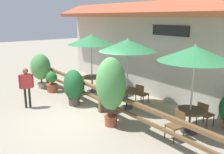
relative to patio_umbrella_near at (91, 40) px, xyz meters
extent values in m
plane|color=#9E937F|center=(2.50, -2.24, -2.50)|extent=(60.00, 60.00, 0.00)
cube|color=#BCB7A8|center=(2.50, 1.96, -0.70)|extent=(14.00, 0.40, 3.60)
cube|color=#B25133|center=(2.50, 1.41, 1.38)|extent=(14.28, 1.48, 0.70)
cube|color=black|center=(3.17, 1.73, 0.50)|extent=(1.86, 0.04, 0.42)
cube|color=brown|center=(2.50, -1.19, -1.60)|extent=(10.40, 0.14, 0.11)
cube|color=brown|center=(2.50, -1.19, -2.02)|extent=(10.40, 0.10, 0.09)
cube|color=brown|center=(-2.63, -1.19, -2.02)|extent=(0.14, 0.14, 0.95)
cube|color=brown|center=(2.50, -1.19, -2.02)|extent=(0.14, 0.14, 0.95)
cylinder|color=#B7B2A8|center=(0.00, 0.00, -1.32)|extent=(0.06, 0.06, 2.34)
cone|color=#33844C|center=(0.00, 0.00, 0.00)|extent=(2.20, 2.20, 0.45)
sphere|color=#B2ADA3|center=(0.00, 0.00, 0.23)|extent=(0.07, 0.07, 0.07)
cylinder|color=#4C3826|center=(0.00, 0.00, -1.78)|extent=(0.95, 0.95, 0.05)
cylinder|color=#333333|center=(0.00, 0.00, -2.15)|extent=(0.07, 0.07, 0.69)
cylinder|color=#333333|center=(0.00, 0.00, -2.48)|extent=(0.52, 0.52, 0.03)
cube|color=brown|center=(-0.02, -0.75, -2.07)|extent=(0.44, 0.44, 0.05)
cube|color=brown|center=(-0.03, -0.56, -1.85)|extent=(0.40, 0.06, 0.40)
cylinder|color=#2D2D2D|center=(-0.20, -0.95, -2.30)|extent=(0.04, 0.04, 0.40)
cylinder|color=#2D2D2D|center=(0.18, -0.93, -2.30)|extent=(0.04, 0.04, 0.40)
cylinder|color=#2D2D2D|center=(-0.21, -0.57, -2.30)|extent=(0.04, 0.04, 0.40)
cylinder|color=#2D2D2D|center=(0.16, -0.55, -2.30)|extent=(0.04, 0.04, 0.40)
cube|color=brown|center=(-0.06, 0.75, -2.07)|extent=(0.46, 0.46, 0.05)
cube|color=brown|center=(-0.08, 0.56, -1.85)|extent=(0.40, 0.08, 0.40)
cylinder|color=#2D2D2D|center=(0.15, 0.92, -2.30)|extent=(0.04, 0.04, 0.40)
cylinder|color=#2D2D2D|center=(-0.22, 0.96, -2.30)|extent=(0.04, 0.04, 0.40)
cylinder|color=#2D2D2D|center=(0.11, 0.54, -2.30)|extent=(0.04, 0.04, 0.40)
cylinder|color=#2D2D2D|center=(-0.27, 0.59, -2.30)|extent=(0.04, 0.04, 0.40)
cylinder|color=#B7B2A8|center=(2.72, -0.09, -1.32)|extent=(0.06, 0.06, 2.34)
cone|color=#33844C|center=(2.72, -0.09, 0.00)|extent=(2.20, 2.20, 0.45)
sphere|color=#B2ADA3|center=(2.72, -0.09, 0.23)|extent=(0.07, 0.07, 0.07)
cylinder|color=#4C3826|center=(2.72, -0.09, -1.78)|extent=(0.95, 0.95, 0.05)
cylinder|color=#333333|center=(2.72, -0.09, -2.15)|extent=(0.07, 0.07, 0.69)
cylinder|color=#333333|center=(2.72, -0.09, -2.48)|extent=(0.52, 0.52, 0.03)
cube|color=brown|center=(2.69, -0.89, -2.07)|extent=(0.43, 0.43, 0.05)
cube|color=brown|center=(2.69, -0.70, -1.85)|extent=(0.40, 0.04, 0.40)
cylinder|color=#2D2D2D|center=(2.49, -1.08, -2.30)|extent=(0.04, 0.04, 0.40)
cylinder|color=#2D2D2D|center=(2.87, -1.09, -2.30)|extent=(0.04, 0.04, 0.40)
cylinder|color=#2D2D2D|center=(2.50, -0.70, -2.30)|extent=(0.04, 0.04, 0.40)
cylinder|color=#2D2D2D|center=(2.88, -0.71, -2.30)|extent=(0.04, 0.04, 0.40)
cube|color=brown|center=(2.75, 0.71, -2.07)|extent=(0.49, 0.49, 0.05)
cube|color=brown|center=(2.79, 0.53, -1.85)|extent=(0.40, 0.11, 0.40)
cylinder|color=#2D2D2D|center=(2.90, 0.94, -2.30)|extent=(0.04, 0.04, 0.40)
cylinder|color=#2D2D2D|center=(2.53, 0.87, -2.30)|extent=(0.04, 0.04, 0.40)
cylinder|color=#2D2D2D|center=(2.97, 0.56, -2.30)|extent=(0.04, 0.04, 0.40)
cylinder|color=#2D2D2D|center=(2.60, 0.49, -2.30)|extent=(0.04, 0.04, 0.40)
cylinder|color=#B7B2A8|center=(5.55, 0.10, -1.32)|extent=(0.06, 0.06, 2.34)
cone|color=#33844C|center=(5.55, 0.10, 0.00)|extent=(2.20, 2.20, 0.45)
sphere|color=#B2ADA3|center=(5.55, 0.10, 0.23)|extent=(0.07, 0.07, 0.07)
cylinder|color=#4C3826|center=(5.55, 0.10, -1.78)|extent=(0.95, 0.95, 0.05)
cylinder|color=#333333|center=(5.55, 0.10, -2.15)|extent=(0.07, 0.07, 0.69)
cylinder|color=#333333|center=(5.55, 0.10, -2.48)|extent=(0.52, 0.52, 0.03)
cube|color=brown|center=(5.58, -0.66, -2.07)|extent=(0.47, 0.47, 0.05)
cube|color=brown|center=(5.61, -0.48, -1.85)|extent=(0.40, 0.08, 0.40)
cylinder|color=#2D2D2D|center=(5.37, -0.83, -2.30)|extent=(0.04, 0.04, 0.40)
cylinder|color=#2D2D2D|center=(5.75, -0.88, -2.30)|extent=(0.04, 0.04, 0.40)
cylinder|color=#2D2D2D|center=(5.42, -0.45, -2.30)|extent=(0.04, 0.04, 0.40)
cylinder|color=#2D2D2D|center=(5.80, -0.50, -2.30)|extent=(0.04, 0.04, 0.40)
cube|color=brown|center=(5.60, 0.86, -2.07)|extent=(0.43, 0.43, 0.05)
cube|color=brown|center=(5.60, 0.67, -1.85)|extent=(0.40, 0.04, 0.40)
cylinder|color=#2D2D2D|center=(5.80, 1.05, -2.30)|extent=(0.04, 0.04, 0.40)
cylinder|color=#2D2D2D|center=(5.42, 1.06, -2.30)|extent=(0.04, 0.04, 0.40)
cylinder|color=#2D2D2D|center=(5.79, 0.67, -2.30)|extent=(0.04, 0.04, 0.40)
cylinder|color=#2D2D2D|center=(5.41, 0.68, -2.30)|extent=(0.04, 0.04, 0.40)
cylinder|color=#9E4C33|center=(3.67, -1.58, -2.33)|extent=(0.41, 0.41, 0.34)
cylinder|color=#9E4C33|center=(3.67, -1.58, -2.17)|extent=(0.45, 0.45, 0.04)
cylinder|color=brown|center=(3.67, -1.58, -1.89)|extent=(0.07, 0.07, 0.52)
ellipsoid|color=#4C934C|center=(3.67, -1.58, -1.06)|extent=(1.05, 0.94, 1.73)
cylinder|color=#9E4C33|center=(-1.09, -1.59, -2.30)|extent=(0.48, 0.48, 0.38)
cylinder|color=#9E4C33|center=(-1.09, -1.59, -2.13)|extent=(0.52, 0.52, 0.04)
cylinder|color=brown|center=(-1.09, -1.59, -2.03)|extent=(0.09, 0.09, 0.16)
ellipsoid|color=#287033|center=(-1.09, -1.59, -1.77)|extent=(0.56, 0.51, 0.54)
cylinder|color=#564C47|center=(1.17, -1.61, -2.34)|extent=(0.45, 0.45, 0.31)
cylinder|color=#564C47|center=(1.17, -1.61, -2.20)|extent=(0.49, 0.49, 0.04)
ellipsoid|color=#1E5B2D|center=(1.17, -1.61, -1.65)|extent=(0.89, 0.80, 1.25)
cylinder|color=#B7AD99|center=(-2.16, -1.70, -2.38)|extent=(0.43, 0.43, 0.24)
cylinder|color=#B7AD99|center=(-2.16, -1.70, -2.28)|extent=(0.46, 0.46, 0.04)
cylinder|color=brown|center=(-2.16, -1.70, -2.06)|extent=(0.08, 0.08, 0.39)
ellipsoid|color=#4C934C|center=(-2.16, -1.70, -1.42)|extent=(1.09, 0.98, 1.32)
cylinder|color=black|center=(0.36, -3.16, -2.09)|extent=(0.09, 0.09, 0.81)
cylinder|color=black|center=(0.34, -3.32, -2.09)|extent=(0.09, 0.09, 0.81)
cube|color=#B23333|center=(0.35, -3.24, -1.40)|extent=(0.27, 0.46, 0.57)
cylinder|color=#B23333|center=(0.39, -3.00, -1.40)|extent=(0.07, 0.07, 0.54)
cylinder|color=#B23333|center=(0.31, -3.49, -1.40)|extent=(0.07, 0.07, 0.54)
sphere|color=brown|center=(0.35, -3.24, -1.00)|extent=(0.22, 0.22, 0.22)
camera|label=1|loc=(9.90, -6.18, 1.06)|focal=40.00mm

